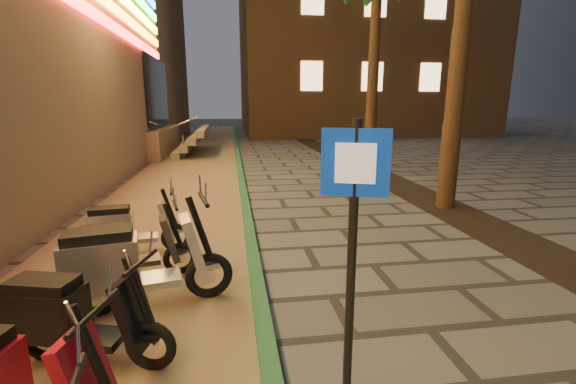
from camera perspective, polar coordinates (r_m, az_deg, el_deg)
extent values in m
cube|color=#8C7251|center=(11.19, -15.53, 0.60)|extent=(3.40, 60.00, 0.01)
cube|color=#246238|center=(11.09, -6.80, 1.12)|extent=(0.18, 60.00, 0.10)
cube|color=black|center=(7.90, 29.48, -5.72)|extent=(1.20, 40.00, 0.02)
cube|color=black|center=(19.14, -18.80, 13.78)|extent=(0.08, 5.00, 3.00)
cube|color=gray|center=(19.67, -24.25, 6.86)|extent=(5.00, 6.00, 1.20)
cube|color=gray|center=(19.12, -15.41, 6.03)|extent=(0.35, 5.00, 0.30)
cube|color=gray|center=(19.05, -14.41, 6.98)|extent=(0.35, 5.00, 0.30)
cube|color=gray|center=(18.99, -13.40, 7.92)|extent=(0.35, 5.00, 0.30)
cube|color=gray|center=(18.94, -12.38, 8.87)|extent=(0.35, 5.00, 0.30)
cylinder|color=silver|center=(17.11, -17.76, 8.82)|extent=(2.09, 0.06, 0.81)
cylinder|color=silver|center=(21.06, -16.05, 9.60)|extent=(2.09, 0.06, 0.81)
cube|color=#FDC08B|center=(25.41, 3.53, 16.78)|extent=(1.40, 0.06, 1.80)
cube|color=#FDC08B|center=(26.52, 12.38, 16.35)|extent=(1.40, 0.06, 1.80)
cube|color=#FDC08B|center=(28.15, 20.32, 15.66)|extent=(1.40, 0.06, 1.80)
cube|color=#FDC08B|center=(27.18, 12.89, 25.85)|extent=(1.40, 0.06, 1.80)
cube|color=#FDC08B|center=(28.77, 21.09, 24.61)|extent=(1.40, 0.06, 1.80)
cylinder|color=#472D19|center=(9.21, 23.74, 15.27)|extent=(0.40, 0.40, 5.70)
cylinder|color=#472D19|center=(13.73, 12.42, 15.46)|extent=(0.40, 0.40, 5.95)
cylinder|color=black|center=(3.01, 9.36, -10.85)|extent=(0.07, 0.07, 2.22)
cube|color=#0C35A0|center=(2.77, 9.96, 4.26)|extent=(0.47, 0.18, 0.49)
cube|color=white|center=(2.74, 9.96, 4.19)|extent=(0.27, 0.11, 0.28)
cube|color=maroon|center=(3.07, -27.71, -23.45)|extent=(0.33, 0.42, 0.67)
cylinder|color=black|center=(2.93, -26.94, -20.73)|extent=(0.27, 0.12, 0.70)
cylinder|color=black|center=(2.76, -26.73, -15.63)|extent=(0.16, 0.54, 0.04)
torus|color=black|center=(4.35, -32.49, -17.75)|extent=(0.48, 0.21, 0.48)
cylinder|color=silver|center=(4.35, -32.49, -17.75)|extent=(0.15, 0.12, 0.13)
torus|color=black|center=(3.84, -19.68, -20.64)|extent=(0.48, 0.21, 0.48)
cylinder|color=silver|center=(3.84, -19.68, -20.64)|extent=(0.15, 0.12, 0.13)
cube|color=black|center=(4.06, -26.71, -18.75)|extent=(0.57, 0.43, 0.07)
cube|color=black|center=(4.19, -32.14, -14.81)|extent=(0.71, 0.50, 0.46)
cube|color=black|center=(4.08, -32.59, -11.48)|extent=(0.62, 0.43, 0.11)
cube|color=black|center=(3.73, -21.89, -16.28)|extent=(0.33, 0.42, 0.64)
cylinder|color=black|center=(3.62, -21.22, -13.90)|extent=(0.26, 0.13, 0.68)
cylinder|color=black|center=(3.48, -20.94, -9.70)|extent=(0.18, 0.52, 0.04)
cube|color=black|center=(3.78, -19.81, -19.25)|extent=(0.23, 0.18, 0.05)
torus|color=black|center=(4.86, -26.60, -13.13)|extent=(0.59, 0.22, 0.58)
cylinder|color=silver|center=(4.86, -26.60, -13.13)|extent=(0.17, 0.14, 0.16)
torus|color=black|center=(4.85, -11.61, -12.01)|extent=(0.59, 0.22, 0.58)
cylinder|color=silver|center=(4.85, -11.61, -12.01)|extent=(0.17, 0.14, 0.16)
cube|color=#ACACB4|center=(4.80, -19.27, -12.21)|extent=(0.67, 0.49, 0.09)
cube|color=#ACACB4|center=(4.72, -25.92, -9.56)|extent=(0.84, 0.57, 0.55)
cube|color=black|center=(4.62, -26.32, -5.86)|extent=(0.74, 0.48, 0.13)
cube|color=#ACACB4|center=(4.69, -13.71, -8.02)|extent=(0.38, 0.49, 0.78)
cylinder|color=black|center=(4.62, -12.90, -5.37)|extent=(0.31, 0.14, 0.82)
cylinder|color=black|center=(4.53, -12.43, -1.05)|extent=(0.18, 0.64, 0.05)
cube|color=#ACACB4|center=(4.79, -11.68, -10.57)|extent=(0.27, 0.20, 0.07)
torus|color=black|center=(5.62, -25.93, -10.17)|extent=(0.47, 0.18, 0.46)
cylinder|color=silver|center=(5.62, -25.93, -10.17)|extent=(0.14, 0.11, 0.12)
torus|color=black|center=(5.60, -15.69, -9.40)|extent=(0.47, 0.18, 0.46)
cylinder|color=silver|center=(5.60, -15.69, -9.40)|extent=(0.14, 0.11, 0.12)
cube|color=#272A2D|center=(5.57, -20.94, -9.50)|extent=(0.54, 0.40, 0.07)
cube|color=#272A2D|center=(5.52, -25.46, -7.67)|extent=(0.68, 0.46, 0.44)
cube|color=black|center=(5.44, -25.72, -5.14)|extent=(0.60, 0.39, 0.11)
cube|color=#272A2D|center=(5.49, -17.18, -6.61)|extent=(0.31, 0.40, 0.62)
cylinder|color=black|center=(5.43, -16.65, -4.79)|extent=(0.25, 0.11, 0.65)
cylinder|color=black|center=(5.36, -16.37, -1.87)|extent=(0.15, 0.51, 0.04)
cube|color=#272A2D|center=(5.56, -15.76, -8.39)|extent=(0.22, 0.16, 0.05)
torus|color=black|center=(6.53, -25.12, -6.91)|extent=(0.47, 0.15, 0.46)
cylinder|color=silver|center=(6.53, -25.12, -6.91)|extent=(0.14, 0.11, 0.12)
torus|color=black|center=(6.44, -16.30, -6.45)|extent=(0.47, 0.15, 0.46)
cylinder|color=silver|center=(6.44, -16.30, -6.45)|extent=(0.14, 0.11, 0.12)
cube|color=silver|center=(6.45, -20.84, -6.41)|extent=(0.53, 0.37, 0.07)
cube|color=silver|center=(6.44, -24.71, -4.72)|extent=(0.66, 0.42, 0.44)
cube|color=black|center=(6.37, -24.93, -2.51)|extent=(0.58, 0.36, 0.11)
cube|color=silver|center=(6.35, -17.60, -3.94)|extent=(0.28, 0.38, 0.63)
cylinder|color=black|center=(6.30, -17.14, -2.36)|extent=(0.25, 0.09, 0.66)
cylinder|color=black|center=(6.23, -16.91, 0.19)|extent=(0.11, 0.52, 0.04)
cube|color=silver|center=(6.40, -16.36, -5.55)|extent=(0.21, 0.15, 0.05)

